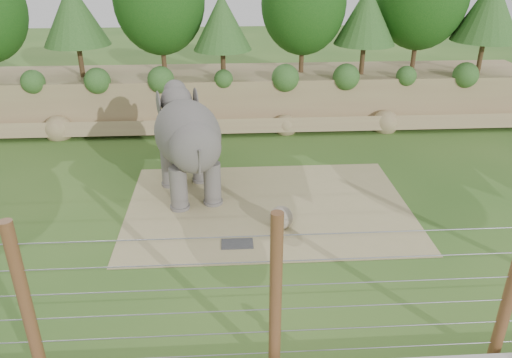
{
  "coord_description": "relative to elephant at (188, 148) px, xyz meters",
  "views": [
    {
      "loc": [
        -0.91,
        -12.64,
        8.62
      ],
      "look_at": [
        0.0,
        2.0,
        1.6
      ],
      "focal_mm": 35.0,
      "sensor_mm": 36.0,
      "label": 1
    }
  ],
  "objects": [
    {
      "name": "ground",
      "position": [
        2.31,
        -4.19,
        -1.87
      ],
      "size": [
        90.0,
        90.0,
        0.0
      ],
      "primitive_type": "plane",
      "color": "#2C591D",
      "rests_on": "ground"
    },
    {
      "name": "back_embankment",
      "position": [
        2.9,
        8.48,
        2.09
      ],
      "size": [
        30.0,
        5.52,
        8.77
      ],
      "color": "#947655",
      "rests_on": "ground"
    },
    {
      "name": "dirt_patch",
      "position": [
        2.81,
        -1.19,
        -1.86
      ],
      "size": [
        10.0,
        7.0,
        0.02
      ],
      "primitive_type": "cube",
      "color": "tan",
      "rests_on": "ground"
    },
    {
      "name": "drain_grate",
      "position": [
        1.64,
        -3.59,
        -1.84
      ],
      "size": [
        1.0,
        0.6,
        0.03
      ],
      "primitive_type": "cube",
      "color": "#262628",
      "rests_on": "dirt_patch"
    },
    {
      "name": "elephant",
      "position": [
        0.0,
        0.0,
        0.0
      ],
      "size": [
        3.1,
        4.98,
        3.74
      ],
      "primitive_type": null,
      "rotation": [
        0.0,
        0.0,
        0.26
      ],
      "color": "#5B5752",
      "rests_on": "ground"
    },
    {
      "name": "stone_ball",
      "position": [
        3.12,
        -2.68,
        -1.47
      ],
      "size": [
        0.77,
        0.77,
        0.77
      ],
      "primitive_type": "sphere",
      "color": "gray",
      "rests_on": "dirt_patch"
    },
    {
      "name": "barrier_fence",
      "position": [
        2.31,
        -8.69,
        0.13
      ],
      "size": [
        20.26,
        0.26,
        4.0
      ],
      "color": "brown",
      "rests_on": "ground"
    }
  ]
}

